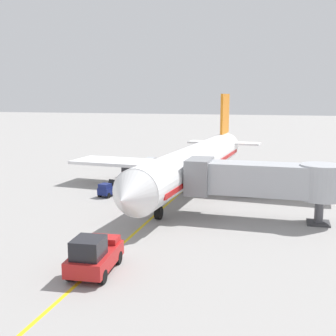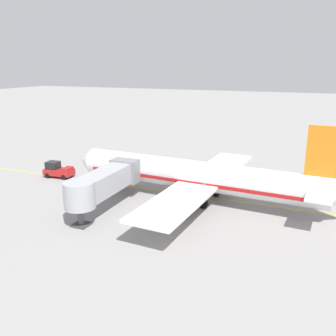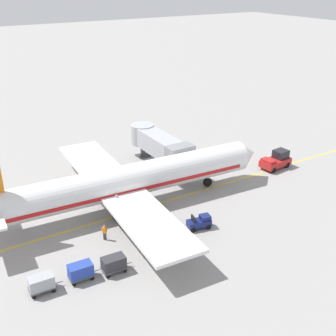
# 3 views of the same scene
# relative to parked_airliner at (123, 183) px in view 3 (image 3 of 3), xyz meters

# --- Properties ---
(ground_plane) EXTENTS (400.00, 400.00, 0.00)m
(ground_plane) POSITION_rel_parked_airliner_xyz_m (1.42, -0.62, -3.19)
(ground_plane) COLOR gray
(gate_lead_in_line) EXTENTS (0.24, 80.00, 0.01)m
(gate_lead_in_line) POSITION_rel_parked_airliner_xyz_m (1.42, -0.62, -3.18)
(gate_lead_in_line) COLOR gold
(gate_lead_in_line) RESTS_ON ground
(parked_airliner) EXTENTS (30.27, 37.34, 10.63)m
(parked_airliner) POSITION_rel_parked_airliner_xyz_m (0.00, 0.00, 0.00)
(parked_airliner) COLOR white
(parked_airliner) RESTS_ON ground
(jet_bridge) EXTENTS (12.60, 3.50, 4.98)m
(jet_bridge) POSITION_rel_parked_airliner_xyz_m (-7.47, 9.19, 0.27)
(jet_bridge) COLOR #A8AAAF
(jet_bridge) RESTS_ON ground
(pushback_tractor) EXTENTS (2.58, 4.58, 2.40)m
(pushback_tractor) POSITION_rel_parked_airliner_xyz_m (1.15, 22.97, -2.09)
(pushback_tractor) COLOR #B21E1E
(pushback_tractor) RESTS_ON ground
(baggage_tug_lead) EXTENTS (1.72, 2.69, 1.62)m
(baggage_tug_lead) POSITION_rel_parked_airliner_xyz_m (8.24, 4.86, -2.47)
(baggage_tug_lead) COLOR navy
(baggage_tug_lead) RESTS_ON ground
(baggage_cart_front) EXTENTS (1.41, 2.93, 1.58)m
(baggage_cart_front) POSITION_rel_parked_airliner_xyz_m (10.14, -6.06, -2.24)
(baggage_cart_front) COLOR #4C4C51
(baggage_cart_front) RESTS_ON ground
(baggage_cart_second_in_train) EXTENTS (1.41, 2.93, 1.58)m
(baggage_cart_second_in_train) POSITION_rel_parked_airliner_xyz_m (9.57, -8.98, -2.24)
(baggage_cart_second_in_train) COLOR #4C4C51
(baggage_cart_second_in_train) RESTS_ON ground
(baggage_cart_third_in_train) EXTENTS (1.41, 2.93, 1.58)m
(baggage_cart_third_in_train) POSITION_rel_parked_airliner_xyz_m (9.35, -12.40, -2.24)
(baggage_cart_third_in_train) COLOR #4C4C51
(baggage_cart_third_in_train) RESTS_ON ground
(ground_crew_wing_walker) EXTENTS (0.63, 0.50, 1.69)m
(ground_crew_wing_walker) POSITION_rel_parked_airliner_xyz_m (4.98, -4.64, -2.23)
(ground_crew_wing_walker) COLOR #232328
(ground_crew_wing_walker) RESTS_ON ground
(ground_crew_loader) EXTENTS (0.66, 0.45, 1.69)m
(ground_crew_loader) POSITION_rel_parked_airliner_xyz_m (3.09, 0.85, -2.23)
(ground_crew_loader) COLOR #232328
(ground_crew_loader) RESTS_ON ground
(ground_crew_marshaller) EXTENTS (0.70, 0.37, 1.69)m
(ground_crew_marshaller) POSITION_rel_parked_airliner_xyz_m (5.31, 0.07, -2.23)
(ground_crew_marshaller) COLOR #232328
(ground_crew_marshaller) RESTS_ON ground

